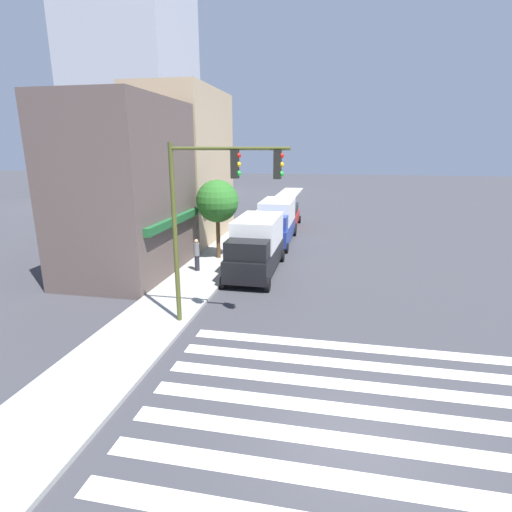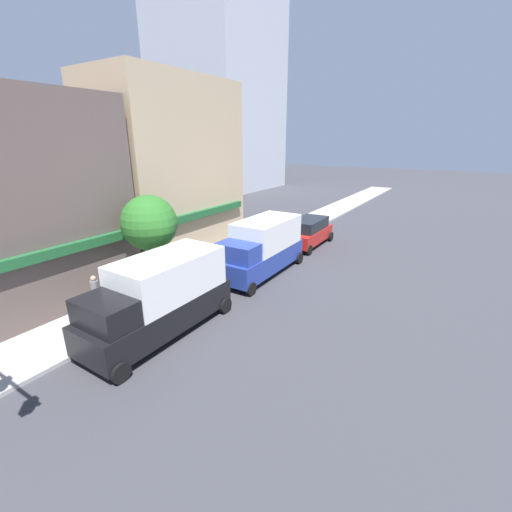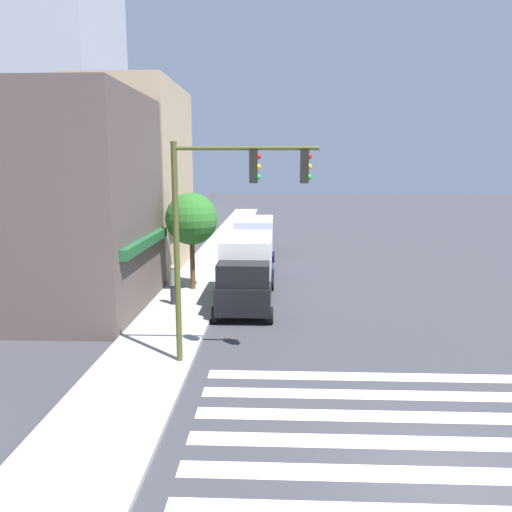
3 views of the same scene
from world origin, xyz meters
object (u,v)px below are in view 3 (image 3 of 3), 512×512
pedestrian_grey_coat (173,284)px  box_truck_blue (254,244)px  street_tree (191,219)px  traffic_signal (225,209)px  suv_red (258,238)px  box_truck_black (247,270)px

pedestrian_grey_coat → box_truck_blue: bearing=-157.1°
street_tree → box_truck_blue: bearing=-28.0°
traffic_signal → box_truck_blue: size_ratio=1.10×
box_truck_blue → pedestrian_grey_coat: bearing=157.9°
suv_red → street_tree: size_ratio=1.00×
traffic_signal → street_tree: traffic_signal is taller
suv_red → street_tree: bearing=165.3°
traffic_signal → pedestrian_grey_coat: (6.37, 2.98, -3.84)m
traffic_signal → pedestrian_grey_coat: size_ratio=3.88×
suv_red → pedestrian_grey_coat: 14.78m
box_truck_blue → street_tree: 6.29m
suv_red → street_tree: (-11.60, 2.80, 2.58)m
traffic_signal → street_tree: size_ratio=1.45×
traffic_signal → street_tree: bearing=15.7°
suv_red → pedestrian_grey_coat: (-14.43, 3.19, 0.04)m
suv_red → pedestrian_grey_coat: bearing=166.4°
street_tree → pedestrian_grey_coat: bearing=172.1°
box_truck_black → pedestrian_grey_coat: (-0.64, 3.19, -0.51)m
box_truck_black → traffic_signal: bearing=178.5°
box_truck_black → street_tree: 4.09m
box_truck_blue → suv_red: size_ratio=1.31×
traffic_signal → box_truck_blue: bearing=-0.9°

